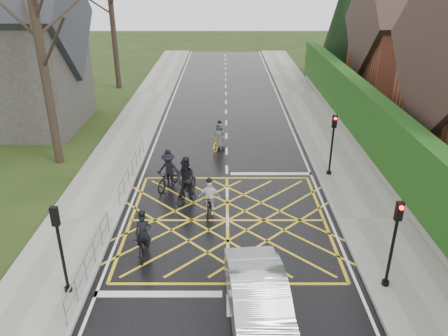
{
  "coord_description": "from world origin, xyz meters",
  "views": [
    {
      "loc": [
        -0.14,
        -15.51,
        9.51
      ],
      "look_at": [
        -0.14,
        2.38,
        1.3
      ],
      "focal_mm": 35.0,
      "sensor_mm": 36.0,
      "label": 1
    }
  ],
  "objects_px": {
    "cyclist_mid": "(169,174)",
    "car": "(259,303)",
    "cyclist_lead": "(220,139)",
    "cyclist_rear": "(143,240)",
    "cyclist_front": "(209,201)",
    "cyclist_back": "(187,184)"
  },
  "relations": [
    {
      "from": "cyclist_mid",
      "to": "car",
      "type": "distance_m",
      "value": 9.52
    },
    {
      "from": "car",
      "to": "cyclist_lead",
      "type": "bearing_deg",
      "value": 90.41
    },
    {
      "from": "cyclist_rear",
      "to": "cyclist_front",
      "type": "xyz_separation_m",
      "value": [
        2.3,
        2.83,
        0.04
      ]
    },
    {
      "from": "cyclist_back",
      "to": "cyclist_mid",
      "type": "relative_size",
      "value": 1.05
    },
    {
      "from": "cyclist_front",
      "to": "cyclist_lead",
      "type": "relative_size",
      "value": 0.92
    },
    {
      "from": "cyclist_back",
      "to": "cyclist_front",
      "type": "xyz_separation_m",
      "value": [
        1.05,
        -1.24,
        -0.18
      ]
    },
    {
      "from": "cyclist_back",
      "to": "cyclist_lead",
      "type": "distance_m",
      "value": 6.28
    },
    {
      "from": "cyclist_back",
      "to": "cyclist_lead",
      "type": "relative_size",
      "value": 1.17
    },
    {
      "from": "cyclist_lead",
      "to": "car",
      "type": "xyz_separation_m",
      "value": [
        1.27,
        -13.65,
        0.19
      ]
    },
    {
      "from": "cyclist_lead",
      "to": "cyclist_rear",
      "type": "bearing_deg",
      "value": -82.86
    },
    {
      "from": "cyclist_front",
      "to": "cyclist_lead",
      "type": "bearing_deg",
      "value": 92.45
    },
    {
      "from": "cyclist_mid",
      "to": "cyclist_lead",
      "type": "relative_size",
      "value": 1.12
    },
    {
      "from": "cyclist_mid",
      "to": "cyclist_lead",
      "type": "distance_m",
      "value": 5.39
    },
    {
      "from": "cyclist_rear",
      "to": "cyclist_mid",
      "type": "height_order",
      "value": "cyclist_mid"
    },
    {
      "from": "car",
      "to": "cyclist_back",
      "type": "bearing_deg",
      "value": 104.63
    },
    {
      "from": "cyclist_back",
      "to": "cyclist_front",
      "type": "bearing_deg",
      "value": -31.77
    },
    {
      "from": "cyclist_front",
      "to": "car",
      "type": "height_order",
      "value": "cyclist_front"
    },
    {
      "from": "cyclist_mid",
      "to": "cyclist_front",
      "type": "distance_m",
      "value": 3.2
    },
    {
      "from": "cyclist_back",
      "to": "cyclist_mid",
      "type": "xyz_separation_m",
      "value": [
        -0.95,
        1.27,
        -0.09
      ]
    },
    {
      "from": "cyclist_rear",
      "to": "car",
      "type": "relative_size",
      "value": 0.4
    },
    {
      "from": "cyclist_rear",
      "to": "car",
      "type": "height_order",
      "value": "cyclist_rear"
    },
    {
      "from": "cyclist_mid",
      "to": "car",
      "type": "xyz_separation_m",
      "value": [
        3.62,
        -8.81,
        0.08
      ]
    }
  ]
}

